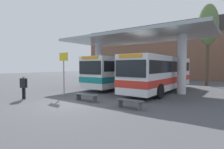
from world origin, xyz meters
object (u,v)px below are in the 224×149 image
transit_bus_left_bay (127,71)px  waiting_bench_near_pillar (130,102)px  transit_bus_center_bay (161,72)px  info_sign_platform (64,65)px  waiting_bench_mid_platform (86,96)px  pedestrian_waiting (24,85)px  poplar_tree_behind_left (208,26)px

transit_bus_left_bay → waiting_bench_near_pillar: 10.31m
transit_bus_center_bay → info_sign_platform: size_ratio=3.29×
waiting_bench_mid_platform → info_sign_platform: (-2.86, 0.50, 1.98)m
waiting_bench_near_pillar → pedestrian_waiting: size_ratio=0.94×
transit_bus_center_bay → waiting_bench_near_pillar: transit_bus_center_bay is taller
info_sign_platform → poplar_tree_behind_left: size_ratio=0.35×
transit_bus_left_bay → poplar_tree_behind_left: size_ratio=1.30×
transit_bus_center_bay → poplar_tree_behind_left: poplar_tree_behind_left is taller
pedestrian_waiting → transit_bus_center_bay: bearing=32.9°
waiting_bench_mid_platform → poplar_tree_behind_left: size_ratio=0.19×
transit_bus_left_bay → info_sign_platform: size_ratio=3.69×
transit_bus_left_bay → info_sign_platform: info_sign_platform is taller
waiting_bench_mid_platform → pedestrian_waiting: 4.52m
transit_bus_center_bay → poplar_tree_behind_left: (2.64, 7.68, 5.14)m
poplar_tree_behind_left → pedestrian_waiting: bearing=-118.3°
transit_bus_center_bay → transit_bus_left_bay: bearing=-19.8°
pedestrian_waiting → poplar_tree_behind_left: (8.97, 16.68, 5.88)m
waiting_bench_near_pillar → waiting_bench_mid_platform: same height
info_sign_platform → poplar_tree_behind_left: 16.81m
waiting_bench_mid_platform → pedestrian_waiting: size_ratio=1.12×
info_sign_platform → pedestrian_waiting: size_ratio=2.03×
waiting_bench_near_pillar → poplar_tree_behind_left: size_ratio=0.16×
transit_bus_left_bay → waiting_bench_near_pillar: bearing=121.8°
waiting_bench_near_pillar → pedestrian_waiting: pedestrian_waiting is taller
transit_bus_left_bay → transit_bus_center_bay: bearing=159.5°
info_sign_platform → pedestrian_waiting: bearing=-114.1°
waiting_bench_near_pillar → waiting_bench_mid_platform: size_ratio=0.84×
poplar_tree_behind_left → info_sign_platform: bearing=-119.0°
waiting_bench_near_pillar → info_sign_platform: (-6.12, 0.50, 1.99)m
transit_bus_left_bay → waiting_bench_mid_platform: size_ratio=6.70×
transit_bus_left_bay → poplar_tree_behind_left: 10.68m
transit_bus_center_bay → info_sign_platform: info_sign_platform is taller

